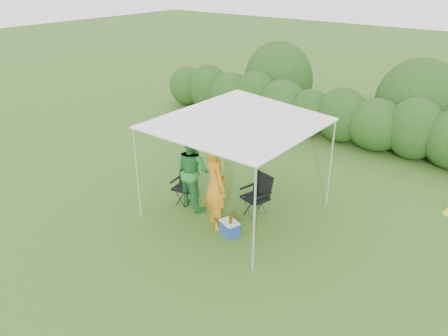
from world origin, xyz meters
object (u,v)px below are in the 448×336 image
Objects in this scene: cooler at (229,228)px; chair_right at (258,192)px; man at (216,186)px; woman at (193,170)px; canopy at (237,107)px; chair_left at (186,183)px.

chair_right is at bearing 109.95° from cooler.
cooler is at bearing -164.21° from man.
man is 0.92m from cooler.
cooler is at bearing 171.05° from woman.
woman is at bearing -158.79° from canopy.
canopy is at bearing 136.89° from cooler.
chair_right is 0.48× the size of man.
canopy is at bearing 4.65° from chair_left.
chair_left is 0.49m from woman.
man is 1.08× the size of woman.
canopy reaches higher than cooler.
woman is at bearing 7.13° from man.
canopy is at bearing -148.92° from woman.
woman is (-1.38, -0.62, 0.36)m from chair_right.
canopy reaches higher than chair_left.
canopy is 1.99m from chair_right.
canopy reaches higher than chair_right.
man reaches higher than chair_left.
cooler is (0.44, -0.10, -0.80)m from man.
chair_right reaches higher than cooler.
woman is at bearing -141.76° from chair_right.
chair_left reaches higher than cooler.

